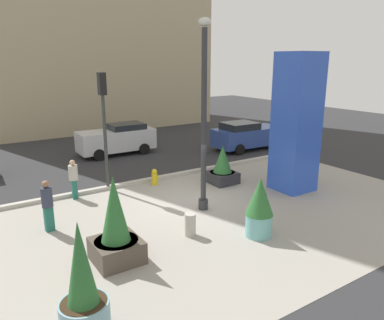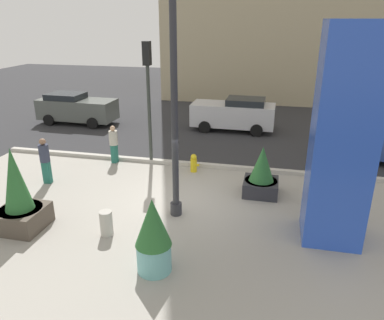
# 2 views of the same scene
# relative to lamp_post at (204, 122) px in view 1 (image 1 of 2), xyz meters

# --- Properties ---
(ground_plane) EXTENTS (60.00, 60.00, 0.00)m
(ground_plane) POSITION_rel_lamp_post_xyz_m (0.03, 4.97, -3.33)
(ground_plane) COLOR #2D2D30
(plaza_pavement) EXTENTS (18.00, 10.00, 0.02)m
(plaza_pavement) POSITION_rel_lamp_post_xyz_m (0.03, -1.03, -3.33)
(plaza_pavement) COLOR #9E998E
(plaza_pavement) RESTS_ON ground_plane
(curb_strip) EXTENTS (18.00, 0.24, 0.16)m
(curb_strip) POSITION_rel_lamp_post_xyz_m (0.03, 4.09, -3.25)
(curb_strip) COLOR #B7B2A8
(curb_strip) RESTS_ON ground_plane
(lamp_post) EXTENTS (0.44, 0.44, 6.83)m
(lamp_post) POSITION_rel_lamp_post_xyz_m (0.00, 0.00, 0.00)
(lamp_post) COLOR #2D2D33
(lamp_post) RESTS_ON ground_plane
(art_pillar_blue) EXTENTS (1.51, 1.51, 5.78)m
(art_pillar_blue) POSITION_rel_lamp_post_xyz_m (4.53, -0.25, -0.44)
(art_pillar_blue) COLOR blue
(art_pillar_blue) RESTS_ON ground_plane
(potted_plant_by_pillar) EXTENTS (1.18, 1.18, 1.75)m
(potted_plant_by_pillar) POSITION_rel_lamp_post_xyz_m (2.50, 2.07, -2.59)
(potted_plant_by_pillar) COLOR #2D2D33
(potted_plant_by_pillar) RESTS_ON ground_plane
(potted_plant_mid_plaza) EXTENTS (1.28, 1.28, 2.50)m
(potted_plant_mid_plaza) POSITION_rel_lamp_post_xyz_m (-4.18, -1.77, -2.35)
(potted_plant_mid_plaza) COLOR #4C4238
(potted_plant_mid_plaza) RESTS_ON ground_plane
(potted_plant_near_left) EXTENTS (1.04, 1.04, 2.49)m
(potted_plant_near_left) POSITION_rel_lamp_post_xyz_m (-5.82, -4.07, -2.37)
(potted_plant_near_left) COLOR #7AA8B7
(potted_plant_near_left) RESTS_ON ground_plane
(potted_plant_curbside) EXTENTS (0.88, 0.88, 1.95)m
(potted_plant_curbside) POSITION_rel_lamp_post_xyz_m (0.20, -2.79, -2.34)
(potted_plant_curbside) COLOR #6BB2B2
(potted_plant_curbside) RESTS_ON ground_plane
(fire_hydrant) EXTENTS (0.36, 0.26, 0.75)m
(fire_hydrant) POSITION_rel_lamp_post_xyz_m (-0.21, 3.51, -2.96)
(fire_hydrant) COLOR gold
(fire_hydrant) RESTS_ON ground_plane
(concrete_bollard) EXTENTS (0.36, 0.36, 0.75)m
(concrete_bollard) POSITION_rel_lamp_post_xyz_m (-1.61, -1.58, -2.95)
(concrete_bollard) COLOR #B2ADA3
(concrete_bollard) RESTS_ON ground_plane
(traffic_light_corner) EXTENTS (0.28, 0.42, 4.97)m
(traffic_light_corner) POSITION_rel_lamp_post_xyz_m (-2.19, 4.07, 0.01)
(traffic_light_corner) COLOR #333833
(traffic_light_corner) RESTS_ON ground_plane
(car_curb_east) EXTENTS (4.51, 2.24, 1.73)m
(car_curb_east) POSITION_rel_lamp_post_xyz_m (7.88, 6.53, -2.45)
(car_curb_east) COLOR #2D4793
(car_curb_east) RESTS_ON ground_plane
(car_far_lane) EXTENTS (4.47, 2.01, 1.79)m
(car_far_lane) POSITION_rel_lamp_post_xyz_m (0.64, 9.79, -2.41)
(car_far_lane) COLOR silver
(car_far_lane) RESTS_ON ground_plane
(pedestrian_by_curb) EXTENTS (0.39, 0.39, 1.62)m
(pedestrian_by_curb) POSITION_rel_lamp_post_xyz_m (-3.71, 3.76, -2.43)
(pedestrian_by_curb) COLOR #236656
(pedestrian_by_curb) RESTS_ON ground_plane
(pedestrian_crossing) EXTENTS (0.39, 0.39, 1.74)m
(pedestrian_crossing) POSITION_rel_lamp_post_xyz_m (-5.29, 1.24, -2.36)
(pedestrian_crossing) COLOR #236656
(pedestrian_crossing) RESTS_ON ground_plane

